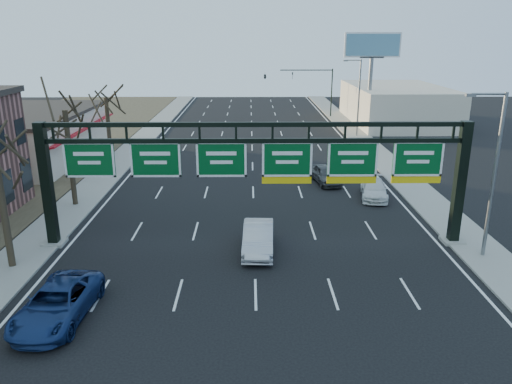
{
  "coord_description": "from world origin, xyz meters",
  "views": [
    {
      "loc": [
        -0.25,
        -19.05,
        11.75
      ],
      "look_at": [
        0.09,
        7.92,
        3.2
      ],
      "focal_mm": 35.0,
      "sensor_mm": 36.0,
      "label": 1
    }
  ],
  "objects_px": {
    "car_silver_sedan": "(258,238)",
    "sign_gantry": "(257,167)",
    "car_blue_suv": "(57,303)",
    "car_white_wagon": "(374,189)"
  },
  "relations": [
    {
      "from": "car_silver_sedan",
      "to": "car_white_wagon",
      "type": "xyz_separation_m",
      "value": [
        8.86,
        9.61,
        -0.13
      ]
    },
    {
      "from": "sign_gantry",
      "to": "car_white_wagon",
      "type": "height_order",
      "value": "sign_gantry"
    },
    {
      "from": "car_silver_sedan",
      "to": "sign_gantry",
      "type": "bearing_deg",
      "value": 94.57
    },
    {
      "from": "car_silver_sedan",
      "to": "car_blue_suv",
      "type": "bearing_deg",
      "value": -139.14
    },
    {
      "from": "car_blue_suv",
      "to": "car_white_wagon",
      "type": "height_order",
      "value": "car_blue_suv"
    },
    {
      "from": "sign_gantry",
      "to": "car_blue_suv",
      "type": "bearing_deg",
      "value": -137.15
    },
    {
      "from": "car_blue_suv",
      "to": "car_white_wagon",
      "type": "xyz_separation_m",
      "value": [
        17.58,
        16.58,
        -0.1
      ]
    },
    {
      "from": "car_blue_suv",
      "to": "car_silver_sedan",
      "type": "xyz_separation_m",
      "value": [
        8.73,
        6.97,
        0.03
      ]
    },
    {
      "from": "car_silver_sedan",
      "to": "car_white_wagon",
      "type": "bearing_deg",
      "value": 49.57
    },
    {
      "from": "car_silver_sedan",
      "to": "car_white_wagon",
      "type": "relative_size",
      "value": 1.05
    }
  ]
}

